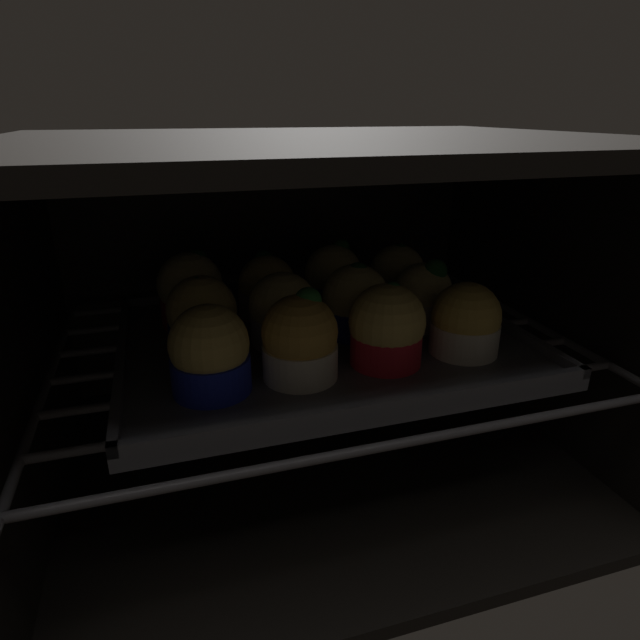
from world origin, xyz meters
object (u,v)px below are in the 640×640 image
object	(u,v)px
muffin_row0_col1	(300,340)
muffin_row1_col0	(202,318)
muffin_row1_col3	(423,297)
muffin_row2_col2	(333,279)
muffin_row1_col2	(355,303)
baking_tray	(320,341)
muffin_row2_col0	(191,291)
muffin_row0_col3	(465,322)
muffin_row1_col1	(283,312)
muffin_row0_col2	(387,328)
muffin_row2_col1	(267,289)
muffin_row2_col3	(397,277)
muffin_row0_col0	(210,353)

from	to	relation	value
muffin_row0_col1	muffin_row1_col0	bearing A→B (deg)	133.38
muffin_row1_col3	muffin_row2_col2	world-z (taller)	muffin_row2_col2
muffin_row0_col1	muffin_row1_col2	bearing A→B (deg)	44.67
baking_tray	muffin_row1_col2	xyz separation A→B (cm)	(3.89, -0.08, 3.96)
baking_tray	muffin_row1_col0	size ratio (longest dim) A/B	5.25
muffin_row1_col0	muffin_row1_col2	size ratio (longest dim) A/B	0.99
baking_tray	muffin_row2_col0	size ratio (longest dim) A/B	4.94
muffin_row0_col3	muffin_row1_col1	world-z (taller)	muffin_row1_col1
muffin_row0_col2	muffin_row2_col0	distance (cm)	23.03
muffin_row1_col1	muffin_row1_col2	size ratio (longest dim) A/B	0.95
muffin_row2_col2	muffin_row0_col1	bearing A→B (deg)	-117.40
muffin_row1_col1	muffin_row2_col2	world-z (taller)	muffin_row2_col2
muffin_row1_col0	muffin_row2_col2	xyz separation A→B (cm)	(16.40, 8.52, -0.07)
baking_tray	muffin_row0_col3	size ratio (longest dim) A/B	5.70
muffin_row2_col1	baking_tray	bearing A→B (deg)	-64.37
muffin_row0_col1	muffin_row1_col2	world-z (taller)	muffin_row0_col1
muffin_row0_col1	muffin_row1_col3	bearing A→B (deg)	27.11
muffin_row2_col0	muffin_row2_col3	size ratio (longest dim) A/B	1.11
muffin_row0_col1	baking_tray	bearing A→B (deg)	62.05
muffin_row1_col1	muffin_row0_col1	bearing A→B (deg)	-92.59
muffin_row1_col2	muffin_row2_col2	distance (cm)	8.55
muffin_row2_col1	muffin_row1_col3	bearing A→B (deg)	-26.69
baking_tray	muffin_row0_col2	world-z (taller)	muffin_row0_col2
muffin_row1_col2	muffin_row2_col0	world-z (taller)	muffin_row2_col0
muffin_row0_col1	muffin_row2_col2	xyz separation A→B (cm)	(8.66, 16.71, -0.09)
muffin_row1_col2	muffin_row0_col1	bearing A→B (deg)	-135.33
muffin_row2_col0	muffin_row2_col3	bearing A→B (deg)	-0.16
muffin_row0_col0	muffin_row0_col2	world-z (taller)	muffin_row0_col2
muffin_row2_col1	muffin_row2_col3	bearing A→B (deg)	-0.94
muffin_row1_col0	muffin_row0_col0	bearing A→B (deg)	-91.29
muffin_row1_col2	muffin_row2_col3	world-z (taller)	muffin_row1_col2
muffin_row0_col2	muffin_row1_col0	size ratio (longest dim) A/B	1.02
muffin_row2_col2	muffin_row2_col0	bearing A→B (deg)	-178.42
muffin_row0_col1	muffin_row2_col2	size ratio (longest dim) A/B	1.02
muffin_row0_col3	muffin_row2_col1	bearing A→B (deg)	135.72
muffin_row2_col0	muffin_row2_col1	world-z (taller)	muffin_row2_col0
muffin_row0_col2	muffin_row2_col1	world-z (taller)	muffin_row0_col2
baking_tray	muffin_row0_col3	xyz separation A→B (cm)	(12.52, -7.85, 3.67)
muffin_row2_col2	muffin_row0_col0	bearing A→B (deg)	-134.46
muffin_row1_col3	muffin_row2_col1	world-z (taller)	muffin_row1_col3
muffin_row0_col1	muffin_row1_col0	distance (cm)	11.27
muffin_row2_col2	muffin_row0_col3	bearing A→B (deg)	-63.21
muffin_row1_col3	muffin_row2_col3	world-z (taller)	muffin_row1_col3
muffin_row0_col2	muffin_row1_col0	xyz separation A→B (cm)	(-16.22, 7.79, 0.03)
baking_tray	muffin_row0_col1	bearing A→B (deg)	-117.95
muffin_row0_col1	muffin_row0_col2	distance (cm)	8.50
muffin_row0_col2	muffin_row1_col0	distance (cm)	18.00
muffin_row0_col0	muffin_row1_col2	size ratio (longest dim) A/B	0.99
muffin_row2_col0	muffin_row2_col2	bearing A→B (deg)	1.58
muffin_row2_col2	muffin_row2_col3	world-z (taller)	muffin_row2_col2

